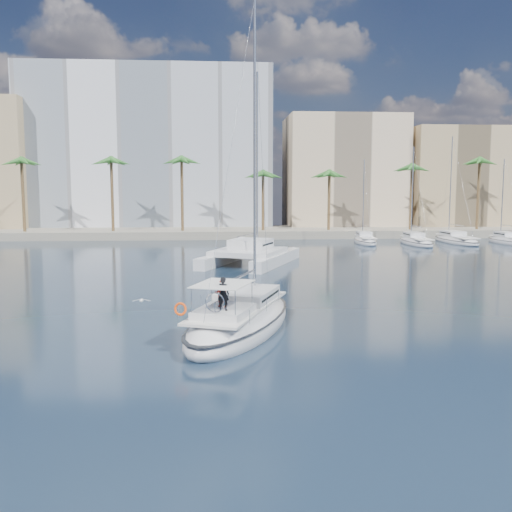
{
  "coord_description": "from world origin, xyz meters",
  "views": [
    {
      "loc": [
        -0.94,
        -30.21,
        7.48
      ],
      "look_at": [
        1.43,
        1.5,
        3.74
      ],
      "focal_mm": 40.0,
      "sensor_mm": 36.0,
      "label": 1
    }
  ],
  "objects": [
    {
      "name": "main_sloop",
      "position": [
        0.45,
        -0.67,
        0.55
      ],
      "size": [
        8.19,
        13.19,
        18.67
      ],
      "rotation": [
        0.0,
        0.0,
        -0.36
      ],
      "color": "silver",
      "rests_on": "ground"
    },
    {
      "name": "moored_yacht_b",
      "position": [
        26.5,
        45.0,
        0.0
      ],
      "size": [
        3.32,
        10.83,
        13.72
      ],
      "primitive_type": null,
      "rotation": [
        0.0,
        0.0,
        -0.02
      ],
      "color": "silver",
      "rests_on": "ground"
    },
    {
      "name": "ground",
      "position": [
        0.0,
        0.0,
        0.0
      ],
      "size": [
        160.0,
        160.0,
        0.0
      ],
      "primitive_type": "plane",
      "color": "black",
      "rests_on": "ground"
    },
    {
      "name": "palm_centre",
      "position": [
        0.0,
        57.0,
        10.28
      ],
      "size": [
        3.6,
        3.6,
        12.3
      ],
      "color": "brown",
      "rests_on": "ground"
    },
    {
      "name": "catamaran",
      "position": [
        2.71,
        26.44,
        1.18
      ],
      "size": [
        11.29,
        14.8,
        19.18
      ],
      "rotation": [
        0.0,
        0.0,
        -0.4
      ],
      "color": "silver",
      "rests_on": "ground"
    },
    {
      "name": "moored_yacht_d",
      "position": [
        39.5,
        45.0,
        0.0
      ],
      "size": [
        3.52,
        9.55,
        11.9
      ],
      "primitive_type": null,
      "rotation": [
        0.0,
        0.0,
        0.09
      ],
      "color": "silver",
      "rests_on": "ground"
    },
    {
      "name": "quay",
      "position": [
        0.0,
        61.0,
        0.6
      ],
      "size": [
        120.0,
        14.0,
        1.2
      ],
      "primitive_type": "cube",
      "color": "gray",
      "rests_on": "ground"
    },
    {
      "name": "moored_yacht_a",
      "position": [
        20.0,
        47.0,
        0.0
      ],
      "size": [
        3.37,
        9.52,
        11.9
      ],
      "primitive_type": null,
      "rotation": [
        0.0,
        0.0,
        -0.07
      ],
      "color": "silver",
      "rests_on": "ground"
    },
    {
      "name": "palm_right",
      "position": [
        34.0,
        57.0,
        10.28
      ],
      "size": [
        3.6,
        3.6,
        12.3
      ],
      "color": "brown",
      "rests_on": "ground"
    },
    {
      "name": "building_beige",
      "position": [
        22.0,
        70.0,
        10.0
      ],
      "size": [
        20.0,
        14.0,
        20.0
      ],
      "primitive_type": "cube",
      "color": "#CDB493",
      "rests_on": "ground"
    },
    {
      "name": "building_modern",
      "position": [
        -12.0,
        73.0,
        14.0
      ],
      "size": [
        42.0,
        16.0,
        28.0
      ],
      "primitive_type": "cube",
      "color": "white",
      "rests_on": "ground"
    },
    {
      "name": "seagull",
      "position": [
        -5.46,
        5.24,
        0.57
      ],
      "size": [
        1.15,
        0.49,
        0.21
      ],
      "color": "silver",
      "rests_on": "ground"
    },
    {
      "name": "moored_yacht_c",
      "position": [
        33.0,
        47.0,
        0.0
      ],
      "size": [
        3.98,
        12.33,
        15.54
      ],
      "primitive_type": null,
      "rotation": [
        0.0,
        0.0,
        0.03
      ],
      "color": "silver",
      "rests_on": "ground"
    },
    {
      "name": "building_tan_right",
      "position": [
        42.0,
        68.0,
        9.0
      ],
      "size": [
        18.0,
        12.0,
        18.0
      ],
      "primitive_type": "cube",
      "color": "tan",
      "rests_on": "ground"
    }
  ]
}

